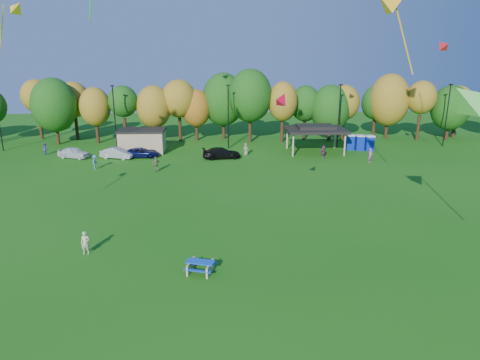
{
  "coord_description": "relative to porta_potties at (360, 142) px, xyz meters",
  "views": [
    {
      "loc": [
        0.56,
        -21.01,
        13.19
      ],
      "look_at": [
        1.94,
        6.0,
        5.21
      ],
      "focal_mm": 32.0,
      "sensor_mm": 36.0,
      "label": 1
    }
  ],
  "objects": [
    {
      "name": "kite_flyer",
      "position": [
        -29.27,
        -31.66,
        -0.28
      ],
      "size": [
        0.63,
        0.44,
        1.64
      ],
      "primitive_type": "imported",
      "rotation": [
        0.0,
        0.0,
        0.08
      ],
      "color": "beige",
      "rests_on": "ground"
    },
    {
      "name": "picnic_table",
      "position": [
        -21.33,
        -34.67,
        -0.65
      ],
      "size": [
        2.1,
        1.89,
        0.76
      ],
      "rotation": [
        0.0,
        0.0,
        -0.28
      ],
      "color": "tan",
      "rests_on": "ground"
    },
    {
      "name": "tree_line",
      "position": [
        -21.66,
        7.61,
        4.82
      ],
      "size": [
        93.57,
        10.55,
        11.15
      ],
      "color": "black",
      "rests_on": "ground"
    },
    {
      "name": "kite_0",
      "position": [
        -36.97,
        -19.29,
        15.82
      ],
      "size": [
        3.14,
        2.06,
        5.42
      ],
      "color": "yellow"
    },
    {
      "name": "car_b",
      "position": [
        -33.4,
        -3.44,
        -0.38
      ],
      "size": [
        4.59,
        2.69,
        1.43
      ],
      "primitive_type": "imported",
      "rotation": [
        0.0,
        0.0,
        1.28
      ],
      "color": "#AEADB3",
      "rests_on": "ground"
    },
    {
      "name": "ground",
      "position": [
        -20.64,
        -37.9,
        -1.1
      ],
      "size": [
        160.0,
        160.0,
        0.0
      ],
      "primitive_type": "plane",
      "color": "#19600F",
      "rests_on": "ground"
    },
    {
      "name": "kite_14",
      "position": [
        -15.64,
        -29.13,
        9.14
      ],
      "size": [
        1.61,
        1.59,
        1.29
      ],
      "color": "red"
    },
    {
      "name": "car_d",
      "position": [
        -19.7,
        -4.13,
        -0.38
      ],
      "size": [
        5.22,
        2.74,
        1.44
      ],
      "primitive_type": "imported",
      "rotation": [
        0.0,
        0.0,
        1.72
      ],
      "color": "black",
      "rests_on": "ground"
    },
    {
      "name": "car_a",
      "position": [
        -39.14,
        -2.91,
        -0.37
      ],
      "size": [
        4.61,
        3.06,
        1.46
      ],
      "primitive_type": "imported",
      "rotation": [
        0.0,
        0.0,
        1.23
      ],
      "color": "white",
      "rests_on": "ground"
    },
    {
      "name": "far_person_2",
      "position": [
        -0.9,
        -7.16,
        -0.2
      ],
      "size": [
        0.78,
        0.71,
        1.79
      ],
      "primitive_type": "imported",
      "rotation": [
        0.0,
        0.0,
        0.56
      ],
      "color": "#B55597",
      "rests_on": "ground"
    },
    {
      "name": "utility_building",
      "position": [
        -30.64,
        0.1,
        0.54
      ],
      "size": [
        6.3,
        4.3,
        3.25
      ],
      "color": "tan",
      "rests_on": "ground"
    },
    {
      "name": "kite_13",
      "position": [
        -9.16,
        -29.78,
        15.32
      ],
      "size": [
        3.52,
        1.77,
        5.68
      ],
      "color": "#FEAB1A"
    },
    {
      "name": "car_c",
      "position": [
        -30.3,
        -2.9,
        -0.47
      ],
      "size": [
        4.56,
        2.2,
        1.25
      ],
      "primitive_type": "imported",
      "rotation": [
        0.0,
        0.0,
        1.6
      ],
      "color": "#0C134B",
      "rests_on": "ground"
    },
    {
      "name": "far_person_3",
      "position": [
        -6.21,
        -4.21,
        -0.29
      ],
      "size": [
        1.32,
        1.46,
        1.61
      ],
      "primitive_type": "imported",
      "rotation": [
        0.0,
        0.0,
        4.02
      ],
      "color": "#923C74",
      "rests_on": "ground"
    },
    {
      "name": "far_person_1",
      "position": [
        -43.68,
        -0.65,
        -0.29
      ],
      "size": [
        0.99,
        0.94,
        1.62
      ],
      "primitive_type": "imported",
      "rotation": [
        0.0,
        0.0,
        2.58
      ],
      "color": "#4D4598",
      "rests_on": "ground"
    },
    {
      "name": "far_person_4",
      "position": [
        -27.38,
        -10.37,
        -0.19
      ],
      "size": [
        1.13,
        0.98,
        1.82
      ],
      "primitive_type": "imported",
      "rotation": [
        0.0,
        0.0,
        3.76
      ],
      "color": "olive",
      "rests_on": "ground"
    },
    {
      "name": "lamp_posts",
      "position": [
        -18.64,
        2.1,
        3.8
      ],
      "size": [
        64.5,
        0.25,
        9.09
      ],
      "color": "black",
      "rests_on": "ground"
    },
    {
      "name": "kite_10",
      "position": [
        -6.05,
        -35.05,
        9.68
      ],
      "size": [
        4.83,
        2.61,
        7.83
      ],
      "color": "#68DC4D"
    },
    {
      "name": "far_person_5",
      "position": [
        -16.41,
        -2.37,
        -0.27
      ],
      "size": [
        0.96,
        0.89,
        1.66
      ],
      "primitive_type": "imported",
      "rotation": [
        0.0,
        0.0,
        5.69
      ],
      "color": "gray",
      "rests_on": "ground"
    },
    {
      "name": "pavilion",
      "position": [
        -6.64,
        -0.9,
        2.13
      ],
      "size": [
        8.2,
        6.2,
        3.77
      ],
      "color": "tan",
      "rests_on": "ground"
    },
    {
      "name": "far_person_0",
      "position": [
        -34.78,
        -8.82,
        -0.24
      ],
      "size": [
        0.65,
        1.12,
        1.71
      ],
      "primitive_type": "imported",
      "rotation": [
        0.0,
        0.0,
        1.58
      ],
      "color": "teal",
      "rests_on": "ground"
    },
    {
      "name": "kite_15",
      "position": [
        2.88,
        -14.3,
        12.98
      ],
      "size": [
        1.58,
        1.82,
        1.54
      ],
      "color": "red"
    },
    {
      "name": "porta_potties",
      "position": [
        0.0,
        0.0,
        0.0
      ],
      "size": [
        3.75,
        1.94,
        2.18
      ],
      "color": "#0C27A7",
      "rests_on": "ground"
    }
  ]
}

